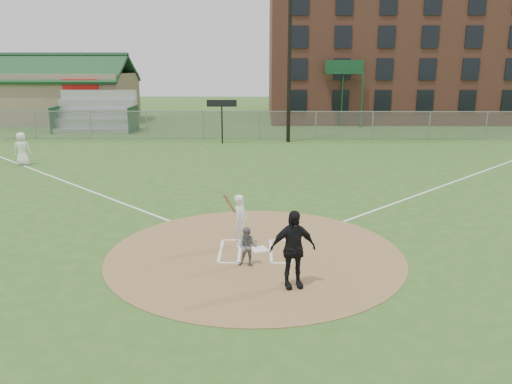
{
  "coord_description": "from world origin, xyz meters",
  "views": [
    {
      "loc": [
        0.18,
        -13.34,
        5.26
      ],
      "look_at": [
        0.0,
        2.0,
        1.3
      ],
      "focal_mm": 35.0,
      "sensor_mm": 36.0,
      "label": 1
    }
  ],
  "objects_px": {
    "catcher": "(248,247)",
    "batter_at_plate": "(241,221)",
    "home_plate": "(259,249)",
    "ondeck_player": "(22,149)",
    "umpire": "(293,249)"
  },
  "relations": [
    {
      "from": "home_plate",
      "to": "umpire",
      "type": "relative_size",
      "value": 0.24
    },
    {
      "from": "umpire",
      "to": "ondeck_player",
      "type": "relative_size",
      "value": 1.1
    },
    {
      "from": "catcher",
      "to": "ondeck_player",
      "type": "xyz_separation_m",
      "value": [
        -12.35,
        13.59,
        0.32
      ]
    },
    {
      "from": "ondeck_player",
      "to": "batter_at_plate",
      "type": "height_order",
      "value": "batter_at_plate"
    },
    {
      "from": "catcher",
      "to": "batter_at_plate",
      "type": "xyz_separation_m",
      "value": [
        -0.25,
        1.48,
        0.26
      ]
    },
    {
      "from": "umpire",
      "to": "batter_at_plate",
      "type": "xyz_separation_m",
      "value": [
        -1.36,
        2.73,
        -0.17
      ]
    },
    {
      "from": "catcher",
      "to": "batter_at_plate",
      "type": "distance_m",
      "value": 1.52
    },
    {
      "from": "umpire",
      "to": "catcher",
      "type": "bearing_deg",
      "value": 118.57
    },
    {
      "from": "ondeck_player",
      "to": "batter_at_plate",
      "type": "xyz_separation_m",
      "value": [
        12.11,
        -12.11,
        -0.07
      ]
    },
    {
      "from": "catcher",
      "to": "umpire",
      "type": "xyz_separation_m",
      "value": [
        1.11,
        -1.25,
        0.43
      ]
    },
    {
      "from": "home_plate",
      "to": "ondeck_player",
      "type": "height_order",
      "value": "ondeck_player"
    },
    {
      "from": "catcher",
      "to": "ondeck_player",
      "type": "height_order",
      "value": "ondeck_player"
    },
    {
      "from": "home_plate",
      "to": "catcher",
      "type": "distance_m",
      "value": 1.31
    },
    {
      "from": "catcher",
      "to": "batter_at_plate",
      "type": "height_order",
      "value": "batter_at_plate"
    },
    {
      "from": "umpire",
      "to": "home_plate",
      "type": "bearing_deg",
      "value": 95.64
    }
  ]
}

